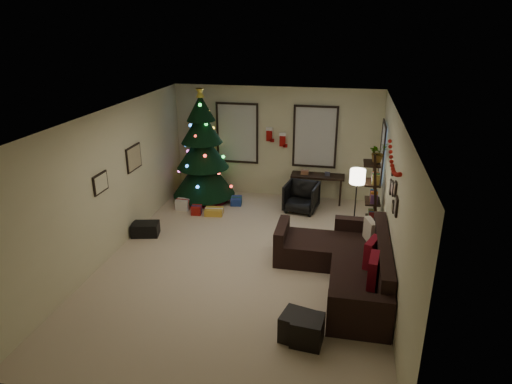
% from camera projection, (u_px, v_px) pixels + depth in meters
% --- Properties ---
extents(floor, '(7.00, 7.00, 0.00)m').
position_uv_depth(floor, '(244.00, 261.00, 8.30)').
color(floor, beige).
rests_on(floor, ground).
extents(ceiling, '(7.00, 7.00, 0.00)m').
position_uv_depth(ceiling, '(243.00, 115.00, 7.34)').
color(ceiling, white).
rests_on(ceiling, floor).
extents(wall_back, '(5.00, 0.00, 5.00)m').
position_uv_depth(wall_back, '(276.00, 143.00, 11.03)').
color(wall_back, beige).
rests_on(wall_back, floor).
extents(wall_front, '(5.00, 0.00, 5.00)m').
position_uv_depth(wall_front, '(167.00, 313.00, 4.61)').
color(wall_front, beige).
rests_on(wall_front, floor).
extents(wall_left, '(0.00, 7.00, 7.00)m').
position_uv_depth(wall_left, '(111.00, 183.00, 8.29)').
color(wall_left, beige).
rests_on(wall_left, floor).
extents(wall_right, '(0.00, 7.00, 7.00)m').
position_uv_depth(wall_right, '(393.00, 204.00, 7.35)').
color(wall_right, beige).
rests_on(wall_right, floor).
extents(window_back_left, '(1.05, 0.06, 1.50)m').
position_uv_depth(window_back_left, '(237.00, 133.00, 11.10)').
color(window_back_left, '#728CB2').
rests_on(window_back_left, wall_back).
extents(window_back_right, '(1.05, 0.06, 1.50)m').
position_uv_depth(window_back_right, '(315.00, 137.00, 10.75)').
color(window_back_right, '#728CB2').
rests_on(window_back_right, wall_back).
extents(window_right_wall, '(0.06, 0.90, 1.30)m').
position_uv_depth(window_right_wall, '(383.00, 153.00, 9.64)').
color(window_right_wall, '#728CB2').
rests_on(window_right_wall, wall_right).
extents(christmas_tree, '(1.51, 1.51, 2.80)m').
position_uv_depth(christmas_tree, '(203.00, 154.00, 10.77)').
color(christmas_tree, black).
rests_on(christmas_tree, floor).
extents(presents, '(1.50, 1.01, 0.28)m').
position_uv_depth(presents, '(202.00, 204.00, 10.61)').
color(presents, maroon).
rests_on(presents, floor).
extents(sofa, '(1.93, 2.80, 0.88)m').
position_uv_depth(sofa, '(347.00, 265.00, 7.62)').
color(sofa, black).
rests_on(sofa, floor).
extents(pillow_red_a, '(0.19, 0.49, 0.48)m').
position_uv_depth(pillow_red_a, '(373.00, 271.00, 6.76)').
color(pillow_red_a, maroon).
rests_on(pillow_red_a, sofa).
extents(pillow_red_b, '(0.28, 0.47, 0.46)m').
position_uv_depth(pillow_red_b, '(372.00, 252.00, 7.30)').
color(pillow_red_b, maroon).
rests_on(pillow_red_b, sofa).
extents(pillow_cream, '(0.23, 0.42, 0.40)m').
position_uv_depth(pillow_cream, '(370.00, 231.00, 8.07)').
color(pillow_cream, beige).
rests_on(pillow_cream, sofa).
extents(ottoman_near, '(0.50, 0.50, 0.39)m').
position_uv_depth(ottoman_near, '(297.00, 327.00, 6.23)').
color(ottoman_near, black).
rests_on(ottoman_near, floor).
extents(ottoman_far, '(0.46, 0.46, 0.39)m').
position_uv_depth(ottoman_far, '(307.00, 330.00, 6.15)').
color(ottoman_far, black).
rests_on(ottoman_far, floor).
extents(desk, '(1.26, 0.45, 0.68)m').
position_uv_depth(desk, '(318.00, 178.00, 10.83)').
color(desk, black).
rests_on(desk, floor).
extents(desk_chair, '(0.75, 0.72, 0.68)m').
position_uv_depth(desk_chair, '(301.00, 197.00, 10.39)').
color(desk_chair, black).
rests_on(desk_chair, floor).
extents(bookshelf, '(0.30, 0.52, 1.78)m').
position_uv_depth(bookshelf, '(374.00, 196.00, 9.04)').
color(bookshelf, black).
rests_on(bookshelf, floor).
extents(potted_plant, '(0.59, 0.58, 0.50)m').
position_uv_depth(potted_plant, '(378.00, 150.00, 8.71)').
color(potted_plant, '#4C4C4C').
rests_on(potted_plant, bookshelf).
extents(floor_lamp, '(0.30, 0.30, 1.42)m').
position_uv_depth(floor_lamp, '(357.00, 181.00, 8.89)').
color(floor_lamp, black).
rests_on(floor_lamp, floor).
extents(art_map, '(0.04, 0.60, 0.50)m').
position_uv_depth(art_map, '(134.00, 158.00, 9.08)').
color(art_map, black).
rests_on(art_map, wall_left).
extents(art_abstract, '(0.04, 0.45, 0.35)m').
position_uv_depth(art_abstract, '(100.00, 183.00, 7.90)').
color(art_abstract, black).
rests_on(art_abstract, wall_left).
extents(gallery, '(0.03, 1.25, 0.54)m').
position_uv_depth(gallery, '(394.00, 193.00, 7.21)').
color(gallery, black).
rests_on(gallery, wall_right).
extents(garland, '(0.08, 1.90, 0.30)m').
position_uv_depth(garland, '(394.00, 162.00, 7.26)').
color(garland, '#A5140C').
rests_on(garland, wall_right).
extents(stocking_left, '(0.20, 0.05, 0.36)m').
position_uv_depth(stocking_left, '(270.00, 134.00, 10.91)').
color(stocking_left, '#990F0C').
rests_on(stocking_left, wall_back).
extents(stocking_right, '(0.20, 0.05, 0.36)m').
position_uv_depth(stocking_right, '(283.00, 140.00, 10.87)').
color(stocking_right, '#990F0C').
rests_on(stocking_right, wall_back).
extents(storage_bin, '(0.60, 0.47, 0.27)m').
position_uv_depth(storage_bin, '(145.00, 229.00, 9.27)').
color(storage_bin, black).
rests_on(storage_bin, floor).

